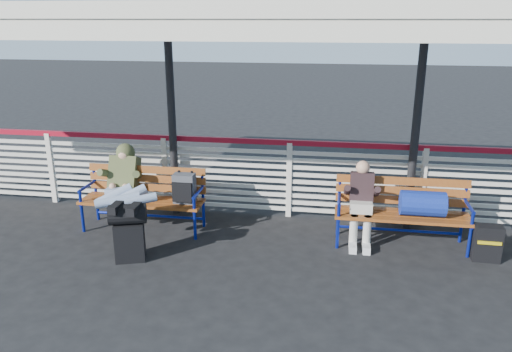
% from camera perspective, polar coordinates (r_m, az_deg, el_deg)
% --- Properties ---
extents(ground, '(60.00, 60.00, 0.00)m').
position_cam_1_polar(ground, '(6.27, 1.94, -11.06)').
color(ground, black).
rests_on(ground, ground).
extents(fence, '(12.08, 0.08, 1.24)m').
position_cam_1_polar(fence, '(7.75, 3.81, -0.04)').
color(fence, silver).
rests_on(fence, ground).
extents(canopy, '(12.60, 3.60, 3.16)m').
position_cam_1_polar(canopy, '(6.36, 3.29, 17.89)').
color(canopy, silver).
rests_on(canopy, ground).
extents(luggage_stack, '(0.52, 0.39, 0.77)m').
position_cam_1_polar(luggage_stack, '(6.60, -14.33, -6.03)').
color(luggage_stack, black).
rests_on(luggage_stack, ground).
extents(bench_left, '(1.80, 0.56, 0.92)m').
position_cam_1_polar(bench_left, '(7.44, -11.50, -1.74)').
color(bench_left, '#91521C').
rests_on(bench_left, ground).
extents(bench_right, '(1.80, 0.56, 0.92)m').
position_cam_1_polar(bench_right, '(7.07, 17.41, -3.16)').
color(bench_right, '#91521C').
rests_on(bench_right, ground).
extents(traveler_man, '(0.93, 1.64, 0.77)m').
position_cam_1_polar(traveler_man, '(7.23, -14.88, -1.74)').
color(traveler_man, '#8795B5').
rests_on(traveler_man, ground).
extents(companion_person, '(0.32, 0.66, 1.15)m').
position_cam_1_polar(companion_person, '(7.00, 11.94, -2.93)').
color(companion_person, beige).
rests_on(companion_person, ground).
extents(suitcase_side, '(0.35, 0.22, 0.48)m').
position_cam_1_polar(suitcase_side, '(7.13, 24.88, -6.96)').
color(suitcase_side, black).
rests_on(suitcase_side, ground).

